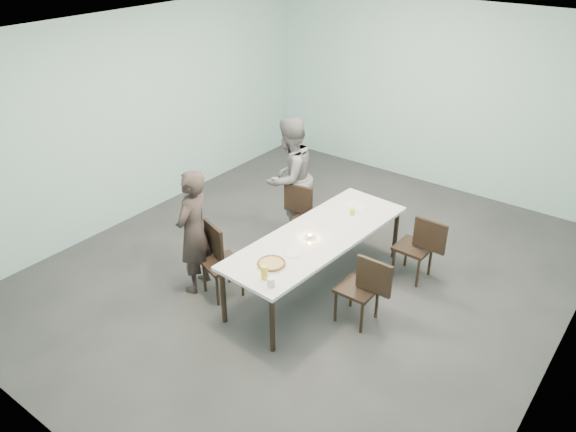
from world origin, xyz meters
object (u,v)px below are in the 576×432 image
Objects in this scene: side_plate at (293,254)px; water_tumbler at (271,282)px; chair_near_right at (364,286)px; pizza at (271,264)px; diner_near at (193,232)px; beer_glass at (264,272)px; tealight at (310,236)px; chair_far_right at (420,244)px; amber_tumbler at (352,211)px; chair_near_left at (219,256)px; chair_far_left at (305,212)px; table at (318,239)px; diner_far at (290,178)px.

side_plate is 0.64m from water_tumbler.
chair_near_right is 1.06m from pizza.
diner_near is 17.44× the size of water_tumbler.
beer_glass reaches higher than water_tumbler.
chair_far_right is at bearing 47.64° from tealight.
beer_glass is at bearing -89.85° from amber_tumbler.
chair_near_left is at bearing -142.99° from tealight.
beer_glass is (1.25, -0.19, 0.04)m from diner_near.
chair_far_left is 0.55× the size of diner_near.
amber_tumbler is at bearing 90.15° from beer_glass.
amber_tumbler is at bearing 86.56° from pizza.
amber_tumbler is (0.06, 0.69, 0.10)m from table.
table is 0.85m from pizza.
water_tumbler is at bearing -80.11° from table.
chair_far_left is 1.76m from pizza.
diner_near is 19.62× the size of amber_tumbler.
diner_far is (-0.20, 1.68, 0.36)m from chair_near_left.
amber_tumbler is (0.09, 1.53, 0.02)m from pizza.
chair_near_right is 9.67× the size of water_tumbler.
chair_far_left is at bearing 119.96° from side_plate.
tealight is at bearing -103.97° from table.
table is 3.05× the size of chair_near_left.
diner_far reaches higher than chair_far_right.
pizza is at bearing 34.69° from diner_far.
chair_near_left is 15.54× the size of tealight.
diner_near is at bearing -146.44° from tealight.
chair_near_right is at bearing 55.68° from water_tumbler.
chair_near_left reaches higher than table.
beer_glass is at bearing -76.66° from chair_far_left.
chair_far_right is 2.02m from pizza.
chair_far_left is 1.64m from chair_far_right.
water_tumbler is at bearing -73.89° from side_plate.
table is 3.05× the size of chair_far_left.
beer_glass is 1.67× the size of water_tumbler.
pizza is (1.15, 0.04, -0.02)m from diner_near.
chair_far_right is at bearing 58.19° from side_plate.
side_plate is at bearing 19.15° from chair_near_right.
chair_near_left is at bearing 44.47° from chair_far_right.
amber_tumbler is at bearing 85.19° from table.
water_tumbler reaches higher than tealight.
amber_tumbler is (0.09, 0.80, 0.02)m from tealight.
water_tumbler is at bearing 72.24° from chair_far_right.
diner_far reaches higher than amber_tumbler.
chair_far_right is 2.20m from water_tumbler.
water_tumbler is at bearing 35.71° from diner_far.
chair_far_left is at bearing 72.79° from diner_far.
diner_near is 1.39m from tealight.
chair_near_right is 10.88× the size of amber_tumbler.
chair_near_right is 1.23m from amber_tumbler.
chair_far_left is 0.54m from diner_far.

